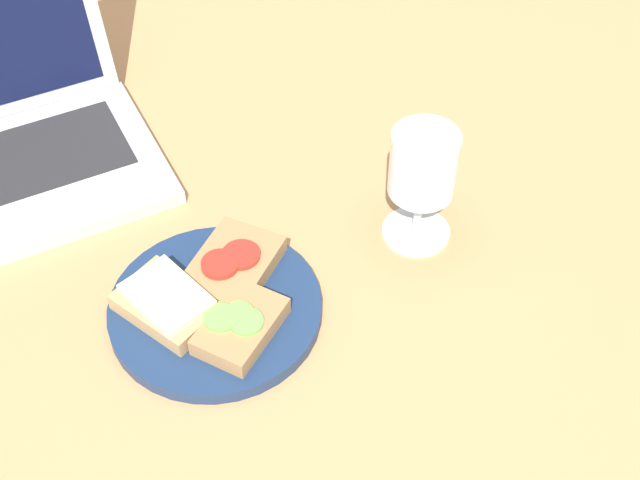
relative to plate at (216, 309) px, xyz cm
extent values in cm
cube|color=#B27F51|center=(9.06, 2.06, -2.28)|extent=(140.00, 140.00, 3.00)
cylinder|color=navy|center=(0.00, 0.00, 0.00)|extent=(21.90, 21.90, 1.56)
cube|color=#937047|center=(3.39, 3.11, 1.78)|extent=(12.93, 12.47, 2.00)
cylinder|color=red|center=(4.41, 3.12, 3.04)|extent=(4.02, 4.02, 0.52)
cylinder|color=red|center=(1.95, 2.85, 3.07)|extent=(3.93, 3.93, 0.58)
cube|color=#A88456|center=(-4.39, 1.38, 1.73)|extent=(10.67, 12.04, 1.90)
cube|color=#F4EAB7|center=(-4.39, 1.38, 3.12)|extent=(8.22, 9.86, 0.88)
cube|color=#937047|center=(1.00, -4.49, 1.80)|extent=(11.14, 10.35, 2.05)
cylinder|color=#6BB74C|center=(1.25, -3.79, 3.02)|extent=(2.78, 2.78, 0.38)
cylinder|color=#6BB74C|center=(1.42, -5.09, 3.01)|extent=(3.40, 3.40, 0.37)
cylinder|color=#6BB74C|center=(-0.60, -3.56, 3.03)|extent=(3.45, 3.45, 0.41)
cylinder|color=white|center=(24.34, 0.60, -0.58)|extent=(7.56, 7.56, 0.40)
cylinder|color=white|center=(24.34, 0.60, 2.76)|extent=(0.87, 0.87, 6.27)
cylinder|color=white|center=(24.34, 0.60, 9.60)|extent=(7.15, 7.15, 7.42)
cylinder|color=white|center=(24.34, 0.60, 8.36)|extent=(6.58, 6.58, 4.94)
cube|color=#ADAFB5|center=(-14.01, 28.12, 0.09)|extent=(34.26, 23.10, 1.73)
cube|color=#232326|center=(-14.01, 30.20, 1.03)|extent=(28.09, 12.71, 0.16)
camera|label=1|loc=(-16.04, -55.41, 71.82)|focal=50.00mm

